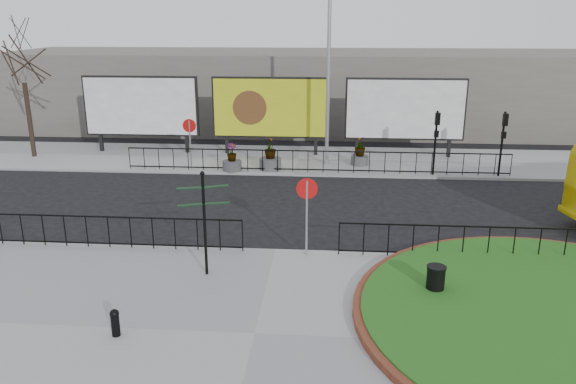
# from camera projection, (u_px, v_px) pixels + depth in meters

# --- Properties ---
(ground) EXTENTS (90.00, 90.00, 0.00)m
(ground) POSITION_uv_depth(u_px,v_px,m) (275.00, 252.00, 17.87)
(ground) COLOR black
(ground) RESTS_ON ground
(pavement_near) EXTENTS (30.00, 10.00, 0.12)m
(pavement_near) POSITION_uv_depth(u_px,v_px,m) (255.00, 335.00, 13.09)
(pavement_near) COLOR gray
(pavement_near) RESTS_ON ground
(pavement_far) EXTENTS (44.00, 6.00, 0.12)m
(pavement_far) POSITION_uv_depth(u_px,v_px,m) (298.00, 160.00, 29.27)
(pavement_far) COLOR gray
(pavement_far) RESTS_ON ground
(brick_edge) EXTENTS (10.40, 10.40, 0.18)m
(brick_edge) POSITION_uv_depth(u_px,v_px,m) (570.00, 320.00, 13.45)
(brick_edge) COLOR brown
(brick_edge) RESTS_ON pavement_near
(grass_lawn) EXTENTS (10.00, 10.00, 0.22)m
(grass_lawn) POSITION_uv_depth(u_px,v_px,m) (570.00, 320.00, 13.45)
(grass_lawn) COLOR #225416
(grass_lawn) RESTS_ON pavement_near
(railing_near_left) EXTENTS (10.00, 0.10, 1.10)m
(railing_near_left) POSITION_uv_depth(u_px,v_px,m) (87.00, 231.00, 17.82)
(railing_near_left) COLOR black
(railing_near_left) RESTS_ON pavement_near
(railing_near_right) EXTENTS (9.00, 0.10, 1.10)m
(railing_near_right) POSITION_uv_depth(u_px,v_px,m) (489.00, 242.00, 16.91)
(railing_near_right) COLOR black
(railing_near_right) RESTS_ON pavement_near
(railing_far) EXTENTS (18.00, 0.10, 1.10)m
(railing_far) POSITION_uv_depth(u_px,v_px,m) (316.00, 161.00, 26.45)
(railing_far) COLOR black
(railing_far) RESTS_ON pavement_far
(speed_sign_far) EXTENTS (0.64, 0.07, 2.47)m
(speed_sign_far) POSITION_uv_depth(u_px,v_px,m) (190.00, 133.00, 26.61)
(speed_sign_far) COLOR gray
(speed_sign_far) RESTS_ON pavement_far
(speed_sign_near) EXTENTS (0.64, 0.07, 2.47)m
(speed_sign_near) POSITION_uv_depth(u_px,v_px,m) (307.00, 200.00, 16.85)
(speed_sign_near) COLOR gray
(speed_sign_near) RESTS_ON pavement_near
(billboard_left) EXTENTS (6.20, 0.31, 4.10)m
(billboard_left) POSITION_uv_depth(u_px,v_px,m) (141.00, 106.00, 30.06)
(billboard_left) COLOR black
(billboard_left) RESTS_ON pavement_far
(billboard_mid) EXTENTS (6.20, 0.31, 4.10)m
(billboard_mid) POSITION_uv_depth(u_px,v_px,m) (271.00, 108.00, 29.55)
(billboard_mid) COLOR black
(billboard_mid) RESTS_ON pavement_far
(billboard_right) EXTENTS (6.20, 0.31, 4.10)m
(billboard_right) POSITION_uv_depth(u_px,v_px,m) (405.00, 110.00, 29.05)
(billboard_right) COLOR black
(billboard_right) RESTS_ON pavement_far
(lamp_post) EXTENTS (0.74, 0.18, 9.23)m
(lamp_post) POSITION_uv_depth(u_px,v_px,m) (329.00, 69.00, 26.80)
(lamp_post) COLOR gray
(lamp_post) RESTS_ON pavement_far
(signal_pole_a) EXTENTS (0.22, 0.26, 3.00)m
(signal_pole_a) POSITION_uv_depth(u_px,v_px,m) (436.00, 133.00, 25.66)
(signal_pole_a) COLOR black
(signal_pole_a) RESTS_ON pavement_far
(signal_pole_b) EXTENTS (0.22, 0.26, 3.00)m
(signal_pole_b) POSITION_uv_depth(u_px,v_px,m) (503.00, 134.00, 25.45)
(signal_pole_b) COLOR black
(signal_pole_b) RESTS_ON pavement_far
(tree_left) EXTENTS (2.00, 2.00, 7.00)m
(tree_left) POSITION_uv_depth(u_px,v_px,m) (25.00, 90.00, 28.75)
(tree_left) COLOR #2D2119
(tree_left) RESTS_ON pavement_far
(building_backdrop) EXTENTS (40.00, 10.00, 5.00)m
(building_backdrop) POSITION_uv_depth(u_px,v_px,m) (307.00, 89.00, 38.07)
(building_backdrop) COLOR #635D57
(building_backdrop) RESTS_ON ground
(fingerpost_sign) EXTENTS (1.42, 0.62, 3.06)m
(fingerpost_sign) POSITION_uv_depth(u_px,v_px,m) (204.00, 213.00, 15.55)
(fingerpost_sign) COLOR black
(fingerpost_sign) RESTS_ON pavement_near
(bollard) EXTENTS (0.22, 0.22, 0.67)m
(bollard) POSITION_uv_depth(u_px,v_px,m) (115.00, 321.00, 12.88)
(bollard) COLOR black
(bollard) RESTS_ON pavement_near
(litter_bin) EXTENTS (0.51, 0.51, 0.84)m
(litter_bin) POSITION_uv_depth(u_px,v_px,m) (435.00, 281.00, 14.72)
(litter_bin) COLOR black
(litter_bin) RESTS_ON pavement_near
(planter_a) EXTENTS (0.91, 0.91, 1.33)m
(planter_a) POSITION_uv_depth(u_px,v_px,m) (232.00, 161.00, 26.86)
(planter_a) COLOR #4C4C4F
(planter_a) RESTS_ON pavement_far
(planter_b) EXTENTS (1.05, 1.05, 1.59)m
(planter_b) POSITION_uv_depth(u_px,v_px,m) (270.00, 158.00, 27.04)
(planter_b) COLOR #4C4C4F
(planter_b) RESTS_ON pavement_far
(planter_c) EXTENTS (0.87, 0.87, 1.43)m
(planter_c) POSITION_uv_depth(u_px,v_px,m) (360.00, 154.00, 27.91)
(planter_c) COLOR #4C4C4F
(planter_c) RESTS_ON pavement_far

